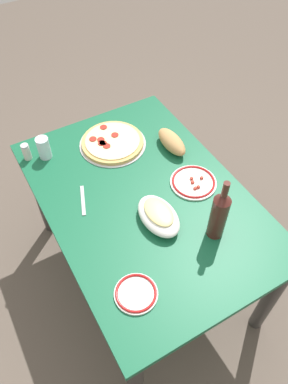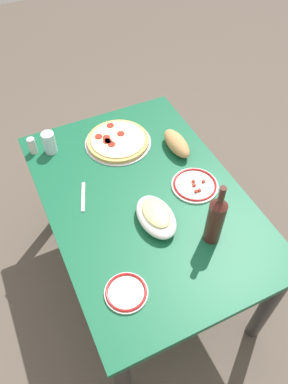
{
  "view_description": "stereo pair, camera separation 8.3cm",
  "coord_description": "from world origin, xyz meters",
  "px_view_note": "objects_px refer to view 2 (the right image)",
  "views": [
    {
      "loc": [
        0.93,
        -0.53,
        2.02
      ],
      "look_at": [
        0.0,
        0.0,
        0.73
      ],
      "focal_mm": 34.86,
      "sensor_mm": 36.0,
      "label": 1
    },
    {
      "loc": [
        0.97,
        -0.46,
        2.02
      ],
      "look_at": [
        0.0,
        0.0,
        0.73
      ],
      "focal_mm": 34.86,
      "sensor_mm": 36.0,
      "label": 2
    }
  ],
  "objects_px": {
    "water_glass": "(49,143)",
    "side_plate_near": "(126,292)",
    "spice_shaker": "(32,146)",
    "baked_pasta_dish": "(156,216)",
    "side_plate_far": "(195,185)",
    "dining_table": "(144,212)",
    "bread_loaf": "(177,143)",
    "pepperoni_pizza": "(118,141)",
    "wine_bottle": "(216,219)"
  },
  "relations": [
    {
      "from": "pepperoni_pizza",
      "to": "side_plate_near",
      "type": "bearing_deg",
      "value": -20.64
    },
    {
      "from": "side_plate_far",
      "to": "bread_loaf",
      "type": "height_order",
      "value": "bread_loaf"
    },
    {
      "from": "baked_pasta_dish",
      "to": "water_glass",
      "type": "distance_m",
      "value": 0.68
    },
    {
      "from": "side_plate_near",
      "to": "spice_shaker",
      "type": "xyz_separation_m",
      "value": [
        -0.89,
        -0.12,
        0.03
      ]
    },
    {
      "from": "dining_table",
      "to": "side_plate_near",
      "type": "distance_m",
      "value": 0.49
    },
    {
      "from": "baked_pasta_dish",
      "to": "wine_bottle",
      "type": "relative_size",
      "value": 0.76
    },
    {
      "from": "side_plate_far",
      "to": "spice_shaker",
      "type": "distance_m",
      "value": 0.82
    },
    {
      "from": "baked_pasta_dish",
      "to": "side_plate_far",
      "type": "relative_size",
      "value": 1.1
    },
    {
      "from": "bread_loaf",
      "to": "spice_shaker",
      "type": "relative_size",
      "value": 2.42
    },
    {
      "from": "baked_pasta_dish",
      "to": "side_plate_near",
      "type": "bearing_deg",
      "value": -44.95
    },
    {
      "from": "side_plate_far",
      "to": "spice_shaker",
      "type": "height_order",
      "value": "spice_shaker"
    },
    {
      "from": "side_plate_near",
      "to": "spice_shaker",
      "type": "bearing_deg",
      "value": -172.57
    },
    {
      "from": "water_glass",
      "to": "side_plate_near",
      "type": "xyz_separation_m",
      "value": [
        0.86,
        0.04,
        -0.05
      ]
    },
    {
      "from": "side_plate_far",
      "to": "wine_bottle",
      "type": "bearing_deg",
      "value": -16.53
    },
    {
      "from": "dining_table",
      "to": "pepperoni_pizza",
      "type": "xyz_separation_m",
      "value": [
        -0.38,
        0.03,
        0.13
      ]
    },
    {
      "from": "side_plate_near",
      "to": "dining_table",
      "type": "bearing_deg",
      "value": 146.63
    },
    {
      "from": "water_glass",
      "to": "dining_table",
      "type": "bearing_deg",
      "value": 32.46
    },
    {
      "from": "baked_pasta_dish",
      "to": "bread_loaf",
      "type": "bearing_deg",
      "value": 140.59
    },
    {
      "from": "pepperoni_pizza",
      "to": "bread_loaf",
      "type": "height_order",
      "value": "bread_loaf"
    },
    {
      "from": "bread_loaf",
      "to": "spice_shaker",
      "type": "bearing_deg",
      "value": -113.76
    },
    {
      "from": "water_glass",
      "to": "bread_loaf",
      "type": "distance_m",
      "value": 0.63
    },
    {
      "from": "pepperoni_pizza",
      "to": "bread_loaf",
      "type": "bearing_deg",
      "value": 55.66
    },
    {
      "from": "side_plate_near",
      "to": "bread_loaf",
      "type": "relative_size",
      "value": 0.79
    },
    {
      "from": "dining_table",
      "to": "baked_pasta_dish",
      "type": "xyz_separation_m",
      "value": [
        0.15,
        -0.01,
        0.16
      ]
    },
    {
      "from": "water_glass",
      "to": "baked_pasta_dish",
      "type": "bearing_deg",
      "value": 24.64
    },
    {
      "from": "dining_table",
      "to": "bread_loaf",
      "type": "distance_m",
      "value": 0.38
    },
    {
      "from": "wine_bottle",
      "to": "bread_loaf",
      "type": "xyz_separation_m",
      "value": [
        -0.53,
        0.12,
        -0.09
      ]
    },
    {
      "from": "wine_bottle",
      "to": "bread_loaf",
      "type": "height_order",
      "value": "wine_bottle"
    },
    {
      "from": "wine_bottle",
      "to": "spice_shaker",
      "type": "distance_m",
      "value": 0.98
    },
    {
      "from": "baked_pasta_dish",
      "to": "water_glass",
      "type": "relative_size",
      "value": 2.08
    },
    {
      "from": "water_glass",
      "to": "bread_loaf",
      "type": "bearing_deg",
      "value": 65.93
    },
    {
      "from": "side_plate_near",
      "to": "side_plate_far",
      "type": "distance_m",
      "value": 0.61
    },
    {
      "from": "dining_table",
      "to": "side_plate_far",
      "type": "relative_size",
      "value": 5.83
    },
    {
      "from": "side_plate_far",
      "to": "bread_loaf",
      "type": "distance_m",
      "value": 0.26
    },
    {
      "from": "spice_shaker",
      "to": "dining_table",
      "type": "bearing_deg",
      "value": 37.15
    },
    {
      "from": "side_plate_far",
      "to": "bread_loaf",
      "type": "xyz_separation_m",
      "value": [
        -0.26,
        0.04,
        0.03
      ]
    },
    {
      "from": "spice_shaker",
      "to": "side_plate_near",
      "type": "bearing_deg",
      "value": 7.43
    },
    {
      "from": "baked_pasta_dish",
      "to": "side_plate_far",
      "type": "distance_m",
      "value": 0.28
    },
    {
      "from": "water_glass",
      "to": "spice_shaker",
      "type": "height_order",
      "value": "water_glass"
    },
    {
      "from": "side_plate_near",
      "to": "bread_loaf",
      "type": "height_order",
      "value": "bread_loaf"
    },
    {
      "from": "side_plate_far",
      "to": "spice_shaker",
      "type": "xyz_separation_m",
      "value": [
        -0.55,
        -0.62,
        0.03
      ]
    },
    {
      "from": "side_plate_far",
      "to": "spice_shaker",
      "type": "bearing_deg",
      "value": -131.46
    },
    {
      "from": "water_glass",
      "to": "side_plate_near",
      "type": "bearing_deg",
      "value": 2.37
    },
    {
      "from": "pepperoni_pizza",
      "to": "spice_shaker",
      "type": "height_order",
      "value": "spice_shaker"
    },
    {
      "from": "pepperoni_pizza",
      "to": "side_plate_near",
      "type": "distance_m",
      "value": 0.83
    },
    {
      "from": "baked_pasta_dish",
      "to": "side_plate_near",
      "type": "distance_m",
      "value": 0.35
    },
    {
      "from": "dining_table",
      "to": "side_plate_far",
      "type": "distance_m",
      "value": 0.27
    },
    {
      "from": "pepperoni_pizza",
      "to": "side_plate_far",
      "type": "bearing_deg",
      "value": 26.06
    },
    {
      "from": "dining_table",
      "to": "spice_shaker",
      "type": "xyz_separation_m",
      "value": [
        -0.5,
        -0.38,
        0.16
      ]
    },
    {
      "from": "side_plate_far",
      "to": "bread_loaf",
      "type": "bearing_deg",
      "value": 170.94
    }
  ]
}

